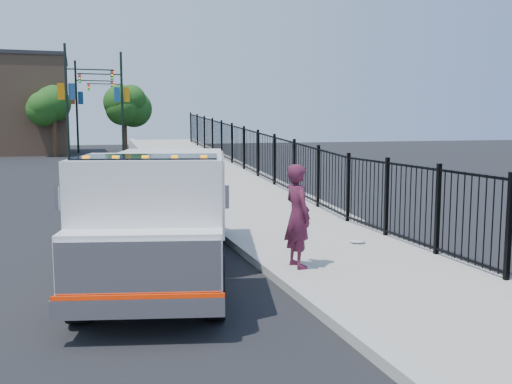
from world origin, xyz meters
name	(u,v)px	position (x,y,z in m)	size (l,w,h in m)	color
ground	(271,274)	(0.00, 0.00, 0.00)	(120.00, 120.00, 0.00)	black
sidewalk	(423,292)	(1.93, -2.00, 0.06)	(3.55, 12.00, 0.12)	#9E998E
curb	(314,302)	(0.00, -2.00, 0.08)	(0.30, 12.00, 0.16)	#ADAAA3
ramp	(202,182)	(2.12, 16.00, 0.00)	(3.95, 24.00, 1.70)	#9E998E
iron_fence	(258,169)	(3.55, 12.00, 0.90)	(0.10, 28.00, 1.80)	black
truck	(162,205)	(-1.93, 0.45, 1.32)	(3.71, 7.14, 2.34)	black
worker	(298,216)	(0.47, -0.10, 1.08)	(0.70, 0.46, 1.91)	#4D182D
debris	(357,241)	(2.52, 1.43, 0.16)	(0.34, 0.34, 0.09)	silver
light_pole_0	(71,98)	(-3.60, 31.54, 4.36)	(3.77, 0.22, 8.00)	black
light_pole_1	(118,100)	(-0.24, 35.33, 4.36)	(3.78, 0.22, 8.00)	black
light_pole_2	(80,103)	(-2.94, 42.87, 4.36)	(3.78, 0.22, 8.00)	black
light_pole_3	(119,105)	(0.65, 47.12, 4.36)	(3.78, 0.22, 8.00)	black
tree_0	(54,106)	(-4.98, 37.82, 3.96)	(2.89, 2.89, 5.45)	#382314
tree_1	(124,107)	(0.54, 39.40, 3.96)	(2.87, 2.87, 5.43)	#382314
tree_2	(51,108)	(-5.49, 46.19, 3.95)	(2.79, 2.79, 5.39)	#382314
building	(7,107)	(-9.00, 44.00, 4.00)	(10.00, 10.00, 8.00)	#8C664C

